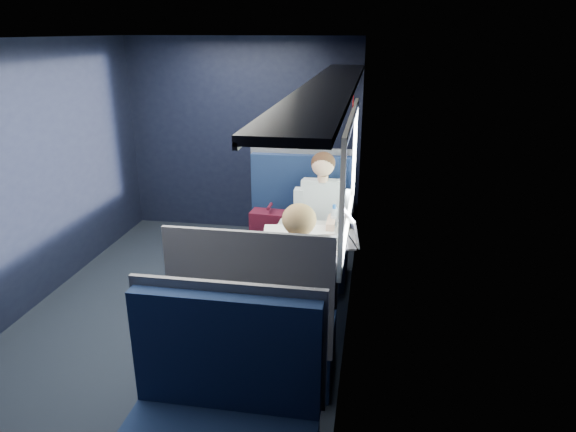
% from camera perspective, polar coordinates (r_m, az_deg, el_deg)
% --- Properties ---
extents(ground, '(2.80, 4.20, 0.01)m').
position_cam_1_polar(ground, '(4.75, -10.96, -10.28)').
color(ground, black).
extents(room_shell, '(3.00, 4.40, 2.40)m').
position_cam_1_polar(room_shell, '(4.20, -11.98, 7.46)').
color(room_shell, black).
rests_on(room_shell, ground).
extents(table, '(0.62, 1.00, 0.74)m').
position_cam_1_polar(table, '(4.21, 1.78, -3.77)').
color(table, '#54565E').
rests_on(table, ground).
extents(seat_bay_near, '(1.04, 0.62, 1.26)m').
position_cam_1_polar(seat_bay_near, '(5.12, 0.91, -2.22)').
color(seat_bay_near, '#0D1939').
rests_on(seat_bay_near, ground).
extents(seat_bay_far, '(1.04, 0.62, 1.26)m').
position_cam_1_polar(seat_bay_far, '(3.59, -3.18, -12.79)').
color(seat_bay_far, '#0D1939').
rests_on(seat_bay_far, ground).
extents(seat_row_front, '(1.04, 0.51, 1.16)m').
position_cam_1_polar(seat_row_front, '(5.98, 2.39, 0.96)').
color(seat_row_front, '#0D1939').
rests_on(seat_row_front, ground).
extents(seat_row_back, '(1.04, 0.51, 1.16)m').
position_cam_1_polar(seat_row_back, '(2.89, -7.49, -22.59)').
color(seat_row_back, '#0D1939').
rests_on(seat_row_back, ground).
extents(man, '(0.53, 0.56, 1.32)m').
position_cam_1_polar(man, '(4.82, 3.72, 0.08)').
color(man, black).
rests_on(man, ground).
extents(woman, '(0.53, 0.56, 1.32)m').
position_cam_1_polar(woman, '(3.54, 1.30, -7.44)').
color(woman, black).
rests_on(woman, ground).
extents(papers, '(0.73, 0.95, 0.01)m').
position_cam_1_polar(papers, '(4.10, 1.26, -3.18)').
color(papers, white).
rests_on(papers, table).
extents(laptop, '(0.35, 0.39, 0.25)m').
position_cam_1_polar(laptop, '(4.12, 6.17, -2.19)').
color(laptop, silver).
rests_on(laptop, table).
extents(bottle_small, '(0.06, 0.06, 0.19)m').
position_cam_1_polar(bottle_small, '(4.49, 5.13, -0.05)').
color(bottle_small, silver).
rests_on(bottle_small, table).
extents(cup, '(0.08, 0.08, 0.10)m').
position_cam_1_polar(cup, '(4.54, 6.25, -0.34)').
color(cup, white).
rests_on(cup, table).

